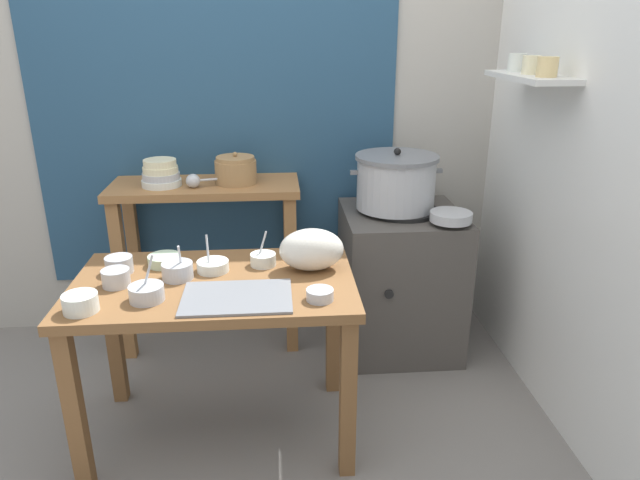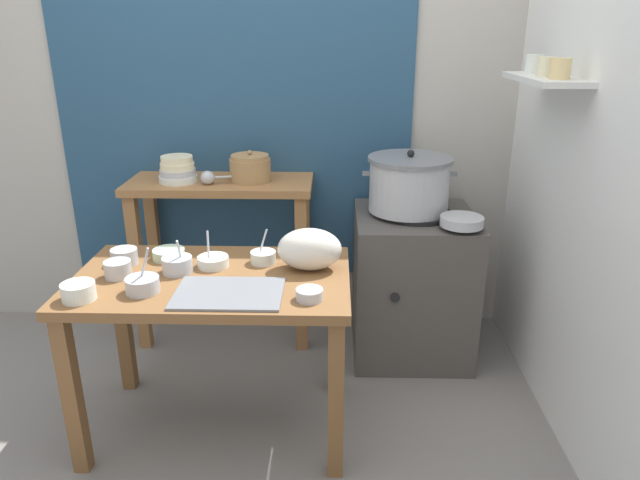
# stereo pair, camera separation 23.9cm
# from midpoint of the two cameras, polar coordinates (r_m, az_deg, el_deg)

# --- Properties ---
(ground_plane) EXTENTS (9.00, 9.00, 0.00)m
(ground_plane) POSITION_cam_midpoint_polar(r_m,az_deg,el_deg) (2.66, -9.92, -18.38)
(ground_plane) COLOR gray
(wall_back) EXTENTS (4.40, 0.12, 2.60)m
(wall_back) POSITION_cam_midpoint_polar(r_m,az_deg,el_deg) (3.19, -8.18, 13.89)
(wall_back) COLOR #B2ADA3
(wall_back) RESTS_ON ground
(wall_right) EXTENTS (0.30, 3.20, 2.60)m
(wall_right) POSITION_cam_midpoint_polar(r_m,az_deg,el_deg) (2.56, 22.06, 11.02)
(wall_right) COLOR white
(wall_right) RESTS_ON ground
(prep_table) EXTENTS (1.10, 0.66, 0.72)m
(prep_table) POSITION_cam_midpoint_polar(r_m,az_deg,el_deg) (2.36, -13.17, -6.41)
(prep_table) COLOR brown
(prep_table) RESTS_ON ground
(back_shelf_table) EXTENTS (0.96, 0.40, 0.90)m
(back_shelf_table) POSITION_cam_midpoint_polar(r_m,az_deg,el_deg) (3.09, -13.27, 1.48)
(back_shelf_table) COLOR #9E6B3D
(back_shelf_table) RESTS_ON ground
(stove_block) EXTENTS (0.60, 0.61, 0.78)m
(stove_block) POSITION_cam_midpoint_polar(r_m,az_deg,el_deg) (3.09, 5.70, -3.97)
(stove_block) COLOR #4C4742
(stove_block) RESTS_ON ground
(steamer_pot) EXTENTS (0.47, 0.42, 0.31)m
(steamer_pot) POSITION_cam_midpoint_polar(r_m,az_deg,el_deg) (2.92, 5.22, 5.75)
(steamer_pot) COLOR #B7BABF
(steamer_pot) RESTS_ON stove_block
(clay_pot) EXTENTS (0.21, 0.21, 0.16)m
(clay_pot) POSITION_cam_midpoint_polar(r_m,az_deg,el_deg) (2.99, -10.63, 6.79)
(clay_pot) COLOR #A37A4C
(clay_pot) RESTS_ON back_shelf_table
(bowl_stack_enamel) EXTENTS (0.20, 0.20, 0.13)m
(bowl_stack_enamel) POSITION_cam_midpoint_polar(r_m,az_deg,el_deg) (3.03, -17.70, 6.23)
(bowl_stack_enamel) COLOR silver
(bowl_stack_enamel) RESTS_ON back_shelf_table
(ladle) EXTENTS (0.25, 0.09, 0.07)m
(ladle) POSITION_cam_midpoint_polar(r_m,az_deg,el_deg) (2.96, -14.58, 5.67)
(ladle) COLOR #B7BABF
(ladle) RESTS_ON back_shelf_table
(serving_tray) EXTENTS (0.40, 0.28, 0.01)m
(serving_tray) POSITION_cam_midpoint_polar(r_m,az_deg,el_deg) (2.15, -11.46, -5.66)
(serving_tray) COLOR slate
(serving_tray) RESTS_ON prep_table
(plastic_bag) EXTENTS (0.26, 0.17, 0.17)m
(plastic_bag) POSITION_cam_midpoint_polar(r_m,az_deg,el_deg) (2.32, -3.79, -1.01)
(plastic_bag) COLOR silver
(plastic_bag) RESTS_ON prep_table
(wide_pan) EXTENTS (0.20, 0.20, 0.05)m
(wide_pan) POSITION_cam_midpoint_polar(r_m,az_deg,el_deg) (2.79, 10.47, 2.26)
(wide_pan) COLOR #B7BABF
(wide_pan) RESTS_ON stove_block
(prep_bowl_0) EXTENTS (0.11, 0.11, 0.07)m
(prep_bowl_0) POSITION_cam_midpoint_polar(r_m,az_deg,el_deg) (2.37, -22.36, -3.53)
(prep_bowl_0) COLOR #B7BABF
(prep_bowl_0) RESTS_ON prep_table
(prep_bowl_1) EXTENTS (0.14, 0.14, 0.04)m
(prep_bowl_1) POSITION_cam_midpoint_polar(r_m,az_deg,el_deg) (2.51, -17.81, -1.92)
(prep_bowl_1) COLOR #B7D1AD
(prep_bowl_1) RESTS_ON prep_table
(prep_bowl_2) EXTENTS (0.13, 0.13, 0.18)m
(prep_bowl_2) POSITION_cam_midpoint_polar(r_m,az_deg,el_deg) (2.21, -19.81, -4.95)
(prep_bowl_2) COLOR #B7BABF
(prep_bowl_2) RESTS_ON prep_table
(prep_bowl_3) EXTENTS (0.11, 0.11, 0.07)m
(prep_bowl_3) POSITION_cam_midpoint_polar(r_m,az_deg,el_deg) (2.49, -21.91, -2.28)
(prep_bowl_3) COLOR #B7BABF
(prep_bowl_3) RESTS_ON prep_table
(prep_bowl_4) EXTENTS (0.11, 0.11, 0.14)m
(prep_bowl_4) POSITION_cam_midpoint_polar(r_m,az_deg,el_deg) (2.41, -8.49, -1.91)
(prep_bowl_4) COLOR silver
(prep_bowl_4) RESTS_ON prep_table
(prep_bowl_5) EXTENTS (0.13, 0.13, 0.15)m
(prep_bowl_5) POSITION_cam_midpoint_polar(r_m,az_deg,el_deg) (2.39, -13.40, -2.51)
(prep_bowl_5) COLOR silver
(prep_bowl_5) RESTS_ON prep_table
(prep_bowl_6) EXTENTS (0.12, 0.12, 0.15)m
(prep_bowl_6) POSITION_cam_midpoint_polar(r_m,az_deg,el_deg) (2.35, -16.79, -2.93)
(prep_bowl_6) COLOR #B7BABF
(prep_bowl_6) RESTS_ON prep_table
(prep_bowl_7) EXTENTS (0.12, 0.12, 0.06)m
(prep_bowl_7) POSITION_cam_midpoint_polar(r_m,az_deg,el_deg) (2.22, -25.56, -5.65)
(prep_bowl_7) COLOR silver
(prep_bowl_7) RESTS_ON prep_table
(prep_bowl_8) EXTENTS (0.10, 0.10, 0.04)m
(prep_bowl_8) POSITION_cam_midpoint_polar(r_m,az_deg,el_deg) (2.09, -3.30, -5.44)
(prep_bowl_8) COLOR #B7BABF
(prep_bowl_8) RESTS_ON prep_table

